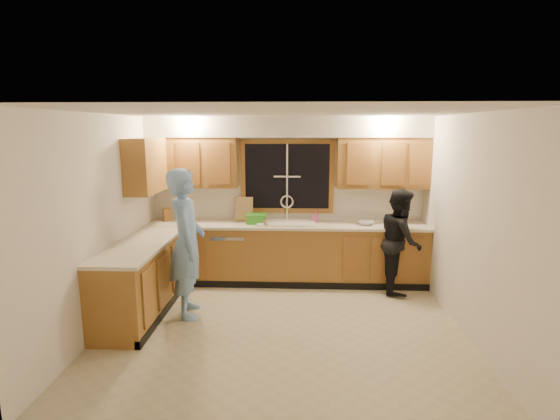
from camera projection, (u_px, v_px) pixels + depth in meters
The scene contains 26 objects.
floor at pixel (282, 328), 5.18m from camera, with size 4.20×4.20×0.00m, color #B6AC8C.
ceiling at pixel (282, 112), 4.72m from camera, with size 4.20×4.20×0.00m, color silver.
wall_back at pixel (287, 199), 6.81m from camera, with size 4.20×4.20×0.00m, color silver.
wall_left at pixel (101, 223), 5.04m from camera, with size 3.80×3.80×0.00m, color silver.
wall_right at pixel (471, 227), 4.85m from camera, with size 3.80×3.80×0.00m, color silver.
base_cabinets_back at pixel (286, 254), 6.67m from camera, with size 4.20×0.60×0.88m, color #9B672D.
base_cabinets_left at pixel (141, 280), 5.52m from camera, with size 0.60×1.90×0.88m, color #9B672D.
countertop_back at pixel (286, 225), 6.57m from camera, with size 4.20×0.63×0.04m, color beige.
countertop_left at pixel (140, 245), 5.43m from camera, with size 0.63×1.90×0.04m, color beige.
upper_cabinets_left at pixel (193, 162), 6.61m from camera, with size 1.35×0.33×0.75m, color #9B672D.
upper_cabinets_right at pixel (383, 163), 6.48m from camera, with size 1.35×0.33×0.75m, color #9B672D.
upper_cabinets_return at pixel (146, 166), 6.03m from camera, with size 0.33×0.90×0.75m, color #9B672D.
soffit at pixel (287, 127), 6.44m from camera, with size 4.20×0.35×0.30m, color beige.
window_frame at pixel (287, 176), 6.74m from camera, with size 1.44×0.03×1.14m.
sink at pixel (286, 227), 6.59m from camera, with size 0.86×0.52×0.57m.
dishwasher at pixel (231, 255), 6.70m from camera, with size 0.60×0.56×0.82m, color white.
stove at pixel (123, 296), 4.96m from camera, with size 0.58×0.75×0.90m, color white.
man at pixel (187, 243), 5.41m from camera, with size 0.68×0.45×1.86m, color #79A6E4.
woman at pixel (400, 241), 6.24m from camera, with size 0.73×0.57×1.50m, color black.
knife_block at pixel (167, 215), 6.72m from camera, with size 0.11×0.09×0.20m, color #9C642B.
cutting_board at pixel (244, 209), 6.76m from camera, with size 0.28×0.02×0.37m, color tan.
dish_crate at pixel (256, 218), 6.61m from camera, with size 0.30×0.28×0.14m, color #379225.
soap_bottle at pixel (315, 216), 6.67m from camera, with size 0.08×0.08×0.17m, color #F15B96.
bowl at pixel (366, 223), 6.48m from camera, with size 0.23×0.23×0.06m, color silver.
can_left at pixel (265, 223), 6.36m from camera, with size 0.06×0.06×0.11m, color #C8B399.
can_right at pixel (265, 222), 6.40m from camera, with size 0.06×0.06×0.11m, color #C8B399.
Camera 1 is at (0.19, -4.83, 2.33)m, focal length 28.00 mm.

